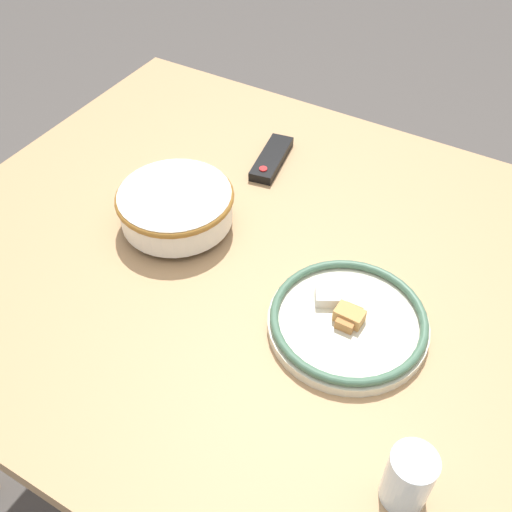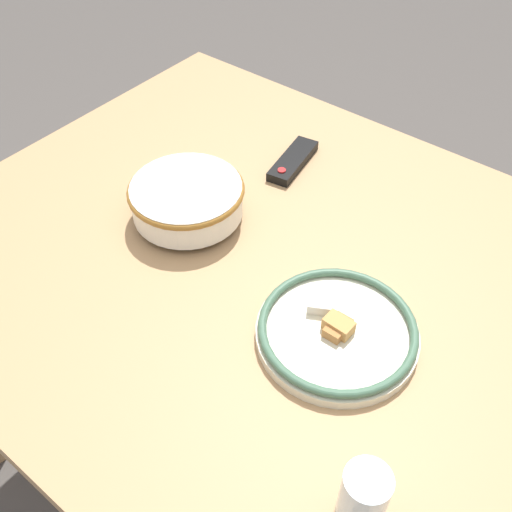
# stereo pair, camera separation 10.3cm
# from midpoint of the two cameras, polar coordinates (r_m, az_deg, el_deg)

# --- Properties ---
(ground_plane) EXTENTS (8.00, 8.00, 0.00)m
(ground_plane) POSITION_cam_midpoint_polar(r_m,az_deg,el_deg) (1.68, 4.13, -19.42)
(ground_plane) COLOR #4C4742
(dining_table) EXTENTS (1.37, 1.02, 0.75)m
(dining_table) POSITION_cam_midpoint_polar(r_m,az_deg,el_deg) (1.11, 5.92, -4.68)
(dining_table) COLOR tan
(dining_table) RESTS_ON ground_plane
(noodle_bowl) EXTENTS (0.22, 0.22, 0.08)m
(noodle_bowl) POSITION_cam_midpoint_polar(r_m,az_deg,el_deg) (1.13, -3.93, 5.37)
(noodle_bowl) COLOR silver
(noodle_bowl) RESTS_ON dining_table
(food_plate) EXTENTS (0.26, 0.26, 0.04)m
(food_plate) POSITION_cam_midpoint_polar(r_m,az_deg,el_deg) (0.97, 10.78, -7.19)
(food_plate) COLOR beige
(food_plate) RESTS_ON dining_table
(tv_remote) EXTENTS (0.07, 0.16, 0.02)m
(tv_remote) POSITION_cam_midpoint_polar(r_m,az_deg,el_deg) (1.29, 5.85, 8.90)
(tv_remote) COLOR black
(tv_remote) RESTS_ON dining_table
(drinking_glass) EXTENTS (0.06, 0.06, 0.10)m
(drinking_glass) POSITION_cam_midpoint_polar(r_m,az_deg,el_deg) (0.80, 14.12, -21.58)
(drinking_glass) COLOR silver
(drinking_glass) RESTS_ON dining_table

